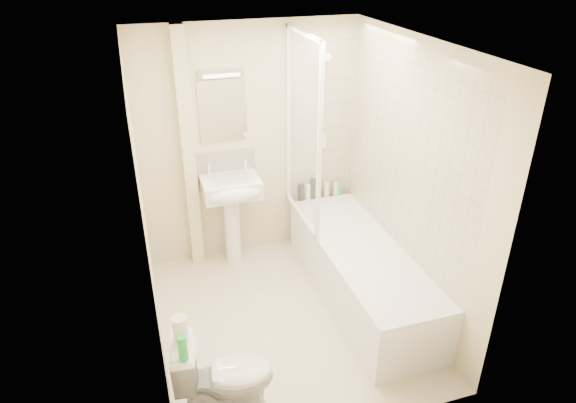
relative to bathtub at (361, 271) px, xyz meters
name	(u,v)px	position (x,y,z in m)	size (l,w,h in m)	color
floor	(287,318)	(-0.75, -0.09, -0.29)	(2.50, 2.50, 0.00)	beige
wall_back	(250,145)	(-0.75, 1.16, 0.91)	(2.20, 0.02, 2.40)	beige
wall_left	(145,220)	(-1.85, -0.09, 0.91)	(0.02, 2.50, 2.40)	beige
wall_right	(410,182)	(0.35, -0.09, 0.91)	(0.02, 2.50, 2.40)	beige
ceiling	(287,44)	(-0.75, -0.09, 2.11)	(2.20, 2.50, 0.02)	white
tile_back	(321,117)	(0.00, 1.15, 1.14)	(0.70, 0.01, 1.75)	beige
tile_right	(407,154)	(0.34, 0.00, 1.14)	(0.01, 2.10, 1.75)	beige
pipe_boxing	(188,154)	(-1.37, 1.10, 0.91)	(0.12, 0.12, 2.40)	beige
splashback	(226,164)	(-1.00, 1.15, 0.74)	(0.60, 0.01, 0.30)	beige
mirror	(223,111)	(-1.00, 1.15, 1.29)	(0.46, 0.01, 0.60)	white
strip_light	(221,73)	(-1.00, 1.13, 1.66)	(0.42, 0.07, 0.07)	silver
bathtub	(361,271)	(0.00, 0.00, 0.00)	(0.70, 2.10, 0.55)	white
shower_screen	(302,132)	(-0.35, 0.71, 1.16)	(0.04, 0.92, 1.80)	white
shower_fixture	(323,107)	(0.00, 1.10, 1.26)	(0.10, 0.16, 0.99)	white
pedestal_sink	(232,198)	(-1.00, 0.92, 0.48)	(0.56, 0.51, 1.09)	white
bottle_black_a	(301,192)	(-0.23, 1.07, 0.35)	(0.07, 0.07, 0.18)	black
bottle_white_a	(308,192)	(-0.15, 1.07, 0.34)	(0.06, 0.06, 0.17)	white
bottle_black_b	(313,189)	(-0.10, 1.07, 0.37)	(0.07, 0.07, 0.22)	black
bottle_blue	(318,191)	(-0.04, 1.07, 0.33)	(0.06, 0.06, 0.14)	navy
bottle_cream	(326,190)	(0.06, 1.07, 0.34)	(0.06, 0.06, 0.16)	beige
bottle_white_b	(336,189)	(0.17, 1.07, 0.33)	(0.06, 0.06, 0.15)	silver
bottle_green	(339,190)	(0.20, 1.07, 0.31)	(0.07, 0.07, 0.10)	green
toilet	(224,377)	(-1.47, -0.94, 0.06)	(0.72, 0.47, 0.69)	white
toilet_roll_lower	(181,334)	(-1.72, -0.87, 0.45)	(0.10, 0.10, 0.10)	white
toilet_roll_upper	(180,324)	(-1.72, -0.88, 0.55)	(0.10, 0.10, 0.10)	white
green_bottle	(183,348)	(-1.73, -1.05, 0.49)	(0.06, 0.06, 0.18)	green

